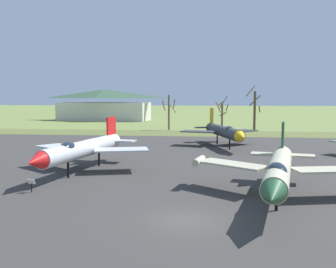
{
  "coord_description": "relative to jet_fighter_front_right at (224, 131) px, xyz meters",
  "views": [
    {
      "loc": [
        1.48,
        -21.0,
        7.11
      ],
      "look_at": [
        -3.37,
        20.9,
        2.98
      ],
      "focal_mm": 40.29,
      "sensor_mm": 36.0,
      "label": 1
    }
  ],
  "objects": [
    {
      "name": "ground_plane",
      "position": [
        -3.22,
        -32.95,
        -2.27
      ],
      "size": [
        600.0,
        600.0,
        0.0
      ],
      "primitive_type": "plane",
      "color": "olive"
    },
    {
      "name": "grass_verge_strip",
      "position": [
        -3.22,
        19.48,
        -2.24
      ],
      "size": [
        151.46,
        12.0,
        0.06
      ],
      "primitive_type": "cube",
      "color": "#596131",
      "rests_on": "ground"
    },
    {
      "name": "asphalt_apron",
      "position": [
        -3.22,
        -15.54,
        -2.25
      ],
      "size": [
        91.46,
        58.04,
        0.05
      ],
      "primitive_type": "cube",
      "color": "#383533",
      "rests_on": "ground"
    },
    {
      "name": "jet_fighter_rear_right",
      "position": [
        2.88,
        -27.91,
        -0.05
      ],
      "size": [
        13.22,
        15.79,
        5.05
      ],
      "color": "#B7B293",
      "rests_on": "ground"
    },
    {
      "name": "bare_tree_center",
      "position": [
        7.24,
        26.64,
        2.32
      ],
      "size": [
        3.18,
        3.12,
        9.55
      ],
      "color": "brown",
      "rests_on": "ground"
    },
    {
      "name": "jet_fighter_rear_center",
      "position": [
        -13.74,
        -19.97,
        0.01
      ],
      "size": [
        12.14,
        16.0,
        4.96
      ],
      "color": "silver",
      "rests_on": "ground"
    },
    {
      "name": "bare_tree_left_of_center",
      "position": [
        0.49,
        26.27,
        1.29
      ],
      "size": [
        2.75,
        2.7,
        7.43
      ],
      "color": "brown",
      "rests_on": "ground"
    },
    {
      "name": "visitor_building",
      "position": [
        -34.65,
        58.99,
        2.35
      ],
      "size": [
        29.55,
        12.94,
        9.47
      ],
      "color": "beige",
      "rests_on": "ground"
    },
    {
      "name": "info_placard_rear_center",
      "position": [
        -14.98,
        -27.83,
        -1.61
      ],
      "size": [
        0.57,
        0.26,
        1.06
      ],
      "color": "black",
      "rests_on": "ground"
    },
    {
      "name": "bare_tree_far_left",
      "position": [
        -10.98,
        27.41,
        1.92
      ],
      "size": [
        3.17,
        3.05,
        7.57
      ],
      "color": "brown",
      "rests_on": "ground"
    },
    {
      "name": "jet_fighter_front_right",
      "position": [
        0.0,
        0.0,
        0.0
      ],
      "size": [
        11.55,
        15.53,
        5.42
      ],
      "color": "#33383D",
      "rests_on": "ground"
    }
  ]
}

